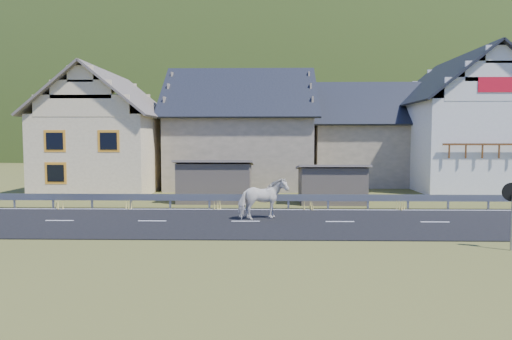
{
  "coord_description": "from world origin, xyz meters",
  "views": [
    {
      "loc": [
        0.85,
        -19.17,
        3.57
      ],
      "look_at": [
        0.39,
        2.48,
        2.06
      ],
      "focal_mm": 32.0,
      "sensor_mm": 36.0,
      "label": 1
    }
  ],
  "objects": [
    {
      "name": "mountain",
      "position": [
        5.0,
        180.0,
        -20.0
      ],
      "size": [
        440.0,
        280.0,
        260.0
      ],
      "primitive_type": "ellipsoid",
      "color": "black",
      "rests_on": "ground"
    },
    {
      "name": "shed_left",
      "position": [
        -2.0,
        6.5,
        1.1
      ],
      "size": [
        4.3,
        3.3,
        2.4
      ],
      "primitive_type": "cube",
      "color": "brown",
      "rests_on": "ground"
    },
    {
      "name": "house_white",
      "position": [
        15.0,
        14.0,
        5.06
      ],
      "size": [
        8.8,
        10.8,
        9.7
      ],
      "color": "silver",
      "rests_on": "ground"
    },
    {
      "name": "guardrail",
      "position": [
        -0.0,
        3.68,
        0.56
      ],
      "size": [
        28.1,
        0.09,
        0.75
      ],
      "color": "#93969B",
      "rests_on": "ground"
    },
    {
      "name": "traffic_mirror",
      "position": [
        8.68,
        -4.63,
        1.59
      ],
      "size": [
        0.6,
        0.2,
        2.17
      ],
      "rotation": [
        0.0,
        0.0,
        -0.17
      ],
      "color": "#93969B",
      "rests_on": "ground"
    },
    {
      "name": "conifer_patch",
      "position": [
        -55.0,
        110.0,
        6.0
      ],
      "size": [
        76.0,
        50.0,
        28.0
      ],
      "primitive_type": "ellipsoid",
      "color": "black",
      "rests_on": "ground"
    },
    {
      "name": "lane_markings",
      "position": [
        0.0,
        0.0,
        0.04
      ],
      "size": [
        60.0,
        6.6,
        0.01
      ],
      "primitive_type": "cube",
      "color": "silver",
      "rests_on": "road"
    },
    {
      "name": "house_stone_b",
      "position": [
        9.0,
        17.0,
        4.24
      ],
      "size": [
        9.8,
        8.8,
        8.1
      ],
      "color": "tan",
      "rests_on": "ground"
    },
    {
      "name": "horse",
      "position": [
        0.73,
        0.53,
        0.94
      ],
      "size": [
        1.76,
        2.33,
        1.79
      ],
      "primitive_type": "imported",
      "rotation": [
        0.0,
        0.0,
        2.0
      ],
      "color": "silver",
      "rests_on": "road"
    },
    {
      "name": "road",
      "position": [
        0.0,
        0.0,
        0.02
      ],
      "size": [
        60.0,
        7.0,
        0.04
      ],
      "primitive_type": "cube",
      "color": "black",
      "rests_on": "ground"
    },
    {
      "name": "house_stone_a",
      "position": [
        -1.0,
        15.0,
        4.63
      ],
      "size": [
        10.8,
        9.8,
        8.9
      ],
      "color": "tan",
      "rests_on": "ground"
    },
    {
      "name": "ground",
      "position": [
        0.0,
        0.0,
        0.0
      ],
      "size": [
        160.0,
        160.0,
        0.0
      ],
      "primitive_type": "plane",
      "color": "#47491D",
      "rests_on": "ground"
    },
    {
      "name": "shed_right",
      "position": [
        4.5,
        6.0,
        1.0
      ],
      "size": [
        3.8,
        2.9,
        2.2
      ],
      "primitive_type": "cube",
      "color": "brown",
      "rests_on": "ground"
    },
    {
      "name": "house_cream",
      "position": [
        -10.0,
        12.0,
        4.36
      ],
      "size": [
        7.8,
        9.8,
        8.3
      ],
      "color": "#FCE6B1",
      "rests_on": "ground"
    }
  ]
}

